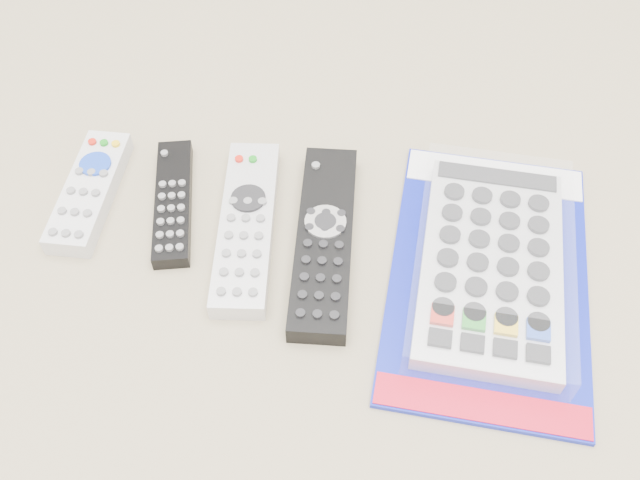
# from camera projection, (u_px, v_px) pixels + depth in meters

# --- Properties ---
(remote_small_grey) EXTENTS (0.05, 0.16, 0.02)m
(remote_small_grey) POSITION_uv_depth(u_px,v_px,m) (89.00, 191.00, 0.75)
(remote_small_grey) COLOR #BCBCBF
(remote_small_grey) RESTS_ON ground
(remote_slim_black) EXTENTS (0.07, 0.17, 0.02)m
(remote_slim_black) POSITION_uv_depth(u_px,v_px,m) (173.00, 202.00, 0.74)
(remote_slim_black) COLOR black
(remote_slim_black) RESTS_ON ground
(remote_silver_dvd) EXTENTS (0.07, 0.21, 0.02)m
(remote_silver_dvd) POSITION_uv_depth(u_px,v_px,m) (247.00, 226.00, 0.72)
(remote_silver_dvd) COLOR silver
(remote_silver_dvd) RESTS_ON ground
(remote_large_black) EXTENTS (0.06, 0.23, 0.03)m
(remote_large_black) POSITION_uv_depth(u_px,v_px,m) (324.00, 239.00, 0.71)
(remote_large_black) COLOR black
(remote_large_black) RESTS_ON ground
(jumbo_remote_packaged) EXTENTS (0.21, 0.33, 0.04)m
(jumbo_remote_packaged) POSITION_uv_depth(u_px,v_px,m) (492.00, 263.00, 0.68)
(jumbo_remote_packaged) COLOR #0E1A9F
(jumbo_remote_packaged) RESTS_ON ground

